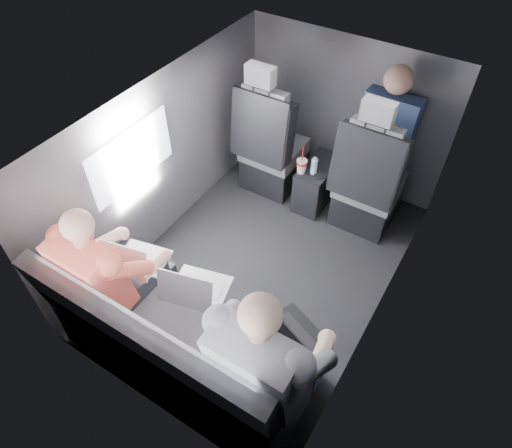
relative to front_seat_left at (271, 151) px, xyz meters
The scene contains 20 objects.
floor 1.03m from the front_seat_left, 61.81° to the right, with size 2.60×2.60×0.00m, color black.
ceiling 1.34m from the front_seat_left, 61.81° to the right, with size 2.60×2.60×0.00m, color #B2B2AD.
panel_left 0.99m from the front_seat_left, 118.19° to the right, with size 0.02×2.60×1.35m, color #56565B.
panel_right 1.61m from the front_seat_left, 31.88° to the right, with size 0.02×2.60×1.35m, color #56565B.
panel_front 0.70m from the front_seat_left, 45.65° to the left, with size 1.80×0.02×1.35m, color #56565B.
panel_back 2.20m from the front_seat_left, 78.12° to the right, with size 1.80×0.02×1.35m, color #56565B.
side_window 1.32m from the front_seat_left, 110.67° to the right, with size 0.02×0.75×0.42m, color white.
seatbelt 1.00m from the front_seat_left, 10.68° to the right, with size 0.05×0.01×0.65m, color black.
front_seat_left is the anchor object (origin of this frame).
front_seat_right 0.90m from the front_seat_left, ahead, with size 0.52×0.58×1.26m.
center_console 0.49m from the front_seat_left, ahead, with size 0.24×0.48×0.41m.
rear_bench 1.96m from the front_seat_left, 76.69° to the right, with size 1.60×0.57×0.92m.
soda_cup 0.38m from the front_seat_left, 17.70° to the right, with size 0.09×0.09×0.27m.
water_bottle 0.46m from the front_seat_left, ahead, with size 0.05×0.05×0.15m.
laptop_white 1.67m from the front_seat_left, 89.71° to the right, with size 0.35×0.35×0.23m.
laptop_silver 1.71m from the front_seat_left, 74.54° to the right, with size 0.38×0.37×0.24m.
laptop_black 1.97m from the front_seat_left, 56.19° to the right, with size 0.39×0.41×0.24m.
passenger_rear_left 1.82m from the front_seat_left, 91.30° to the right, with size 0.50×0.62×1.22m.
passenger_rear_right 2.11m from the front_seat_left, 59.63° to the right, with size 0.55×0.66×1.30m.
passenger_front_right 0.98m from the front_seat_left, 16.37° to the left, with size 0.42×0.42×0.88m.
Camera 1 is at (1.14, -1.96, 2.81)m, focal length 32.00 mm.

